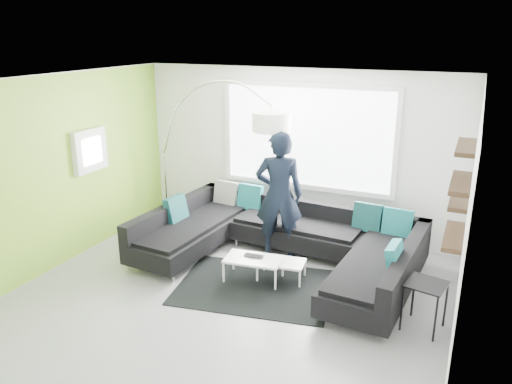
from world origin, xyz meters
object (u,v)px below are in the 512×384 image
at_px(coffee_table, 267,269).
at_px(laptop, 253,257).
at_px(sectional_sofa, 277,245).
at_px(arc_lamp, 164,153).
at_px(side_table, 424,306).
at_px(person, 279,195).

distance_m(coffee_table, laptop, 0.27).
bearing_deg(sectional_sofa, arc_lamp, 165.64).
bearing_deg(side_table, sectional_sofa, 160.37).
xyz_separation_m(coffee_table, side_table, (2.14, -0.37, 0.13)).
relative_size(coffee_table, side_table, 1.72).
distance_m(side_table, laptop, 2.35).
xyz_separation_m(sectional_sofa, coffee_table, (0.01, -0.40, -0.20)).
relative_size(person, laptop, 6.81).
height_order(sectional_sofa, arc_lamp, arc_lamp).
height_order(arc_lamp, person, arc_lamp).
relative_size(sectional_sofa, coffee_table, 4.00).
height_order(sectional_sofa, side_table, sectional_sofa).
height_order(coffee_table, arc_lamp, arc_lamp).
relative_size(side_table, person, 0.30).
bearing_deg(laptop, coffee_table, 20.69).
xyz_separation_m(sectional_sofa, side_table, (2.15, -0.77, -0.07)).
xyz_separation_m(arc_lamp, side_table, (4.64, -1.60, -1.02)).
bearing_deg(arc_lamp, sectional_sofa, -8.24).
distance_m(coffee_table, person, 1.18).
bearing_deg(coffee_table, person, 94.35).
xyz_separation_m(sectional_sofa, laptop, (-0.18, -0.48, -0.03)).
xyz_separation_m(arc_lamp, person, (2.33, -0.40, -0.33)).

